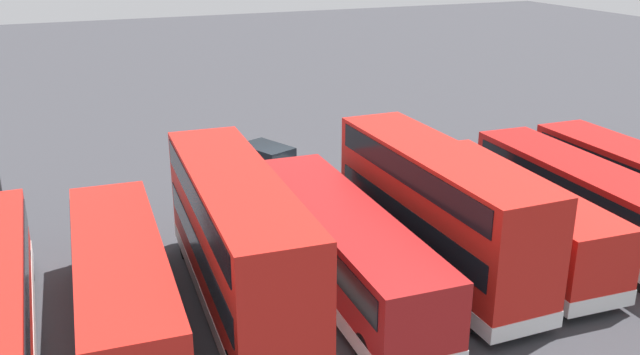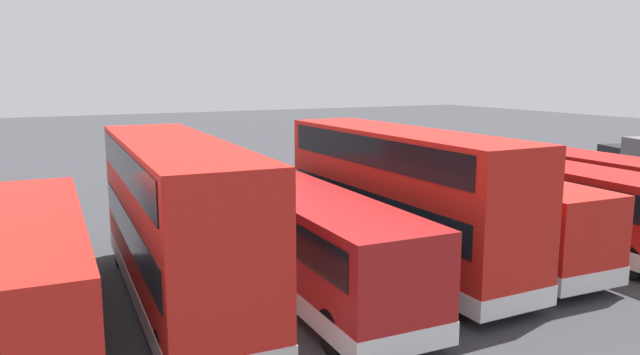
# 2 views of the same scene
# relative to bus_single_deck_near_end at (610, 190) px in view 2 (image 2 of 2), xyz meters

# --- Properties ---
(ground_plane) EXTENTS (140.00, 140.00, 0.00)m
(ground_plane) POSITION_rel_bus_single_deck_near_end_xyz_m (12.39, -10.77, -1.62)
(ground_plane) COLOR #38383D
(bus_single_deck_near_end) EXTENTS (2.76, 11.89, 2.95)m
(bus_single_deck_near_end) POSITION_rel_bus_single_deck_near_end_xyz_m (0.00, 0.00, 0.00)
(bus_single_deck_near_end) COLOR #B71411
(bus_single_deck_near_end) RESTS_ON ground
(bus_single_deck_second) EXTENTS (3.00, 11.84, 2.95)m
(bus_single_deck_second) POSITION_rel_bus_single_deck_near_end_xyz_m (3.42, -0.05, -0.00)
(bus_single_deck_second) COLOR #B71411
(bus_single_deck_second) RESTS_ON ground
(bus_single_deck_third) EXTENTS (3.11, 10.63, 2.95)m
(bus_single_deck_third) POSITION_rel_bus_single_deck_near_end_xyz_m (7.16, 0.08, -0.00)
(bus_single_deck_third) COLOR red
(bus_single_deck_third) RESTS_ON ground
(bus_double_decker_fourth) EXTENTS (2.62, 10.71, 4.55)m
(bus_double_decker_fourth) POSITION_rel_bus_single_deck_near_end_xyz_m (10.49, 0.20, 0.82)
(bus_double_decker_fourth) COLOR red
(bus_double_decker_fourth) RESTS_ON ground
(bus_single_deck_fifth) EXTENTS (3.02, 12.02, 2.95)m
(bus_single_deck_fifth) POSITION_rel_bus_single_deck_near_end_xyz_m (14.08, 0.20, 0.00)
(bus_single_deck_fifth) COLOR #A51919
(bus_single_deck_fifth) RESTS_ON ground
(bus_double_decker_sixth) EXTENTS (3.17, 11.31, 4.55)m
(bus_double_decker_sixth) POSITION_rel_bus_single_deck_near_end_xyz_m (17.68, -0.02, 0.83)
(bus_double_decker_sixth) COLOR red
(bus_double_decker_sixth) RESTS_ON ground
(bus_single_deck_seventh) EXTENTS (3.14, 11.08, 2.95)m
(bus_single_deck_seventh) POSITION_rel_bus_single_deck_near_end_xyz_m (21.37, 0.23, -0.00)
(bus_single_deck_seventh) COLOR red
(bus_single_deck_seventh) RESTS_ON ground
(car_small_green) EXTENTS (3.40, 4.83, 1.43)m
(car_small_green) POSITION_rel_bus_single_deck_near_end_xyz_m (12.64, -12.13, -0.92)
(car_small_green) COLOR silver
(car_small_green) RESTS_ON ground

